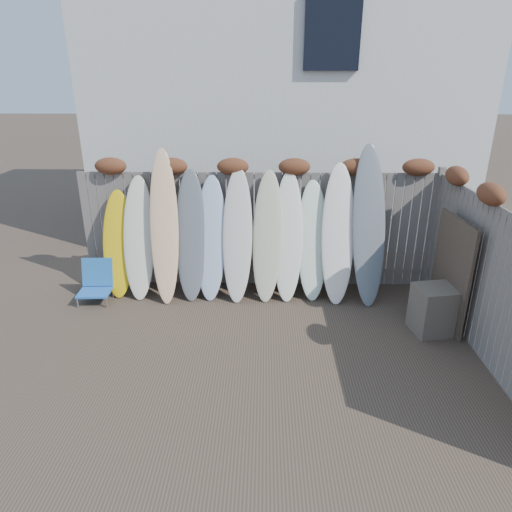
{
  "coord_description": "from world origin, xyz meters",
  "views": [
    {
      "loc": [
        0.12,
        -5.04,
        3.5
      ],
      "look_at": [
        0.0,
        1.2,
        1.0
      ],
      "focal_mm": 32.0,
      "sensor_mm": 36.0,
      "label": 1
    }
  ],
  "objects_px": {
    "lattice_panel": "(451,273)",
    "surfboard_0": "(118,244)",
    "wooden_crate": "(435,310)",
    "beach_chair": "(96,282)"
  },
  "relations": [
    {
      "from": "lattice_panel",
      "to": "surfboard_0",
      "type": "xyz_separation_m",
      "value": [
        -5.13,
        0.99,
        0.05
      ]
    },
    {
      "from": "lattice_panel",
      "to": "wooden_crate",
      "type": "bearing_deg",
      "value": -138.85
    },
    {
      "from": "beach_chair",
      "to": "lattice_panel",
      "type": "bearing_deg",
      "value": -7.18
    },
    {
      "from": "wooden_crate",
      "to": "lattice_panel",
      "type": "bearing_deg",
      "value": 44.55
    },
    {
      "from": "beach_chair",
      "to": "surfboard_0",
      "type": "height_order",
      "value": "surfboard_0"
    },
    {
      "from": "wooden_crate",
      "to": "surfboard_0",
      "type": "xyz_separation_m",
      "value": [
        -4.9,
        1.21,
        0.52
      ]
    },
    {
      "from": "wooden_crate",
      "to": "lattice_panel",
      "type": "xyz_separation_m",
      "value": [
        0.23,
        0.23,
        0.47
      ]
    },
    {
      "from": "surfboard_0",
      "to": "lattice_panel",
      "type": "bearing_deg",
      "value": -11.58
    },
    {
      "from": "lattice_panel",
      "to": "surfboard_0",
      "type": "bearing_deg",
      "value": 165.69
    },
    {
      "from": "lattice_panel",
      "to": "surfboard_0",
      "type": "distance_m",
      "value": 5.22
    }
  ]
}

